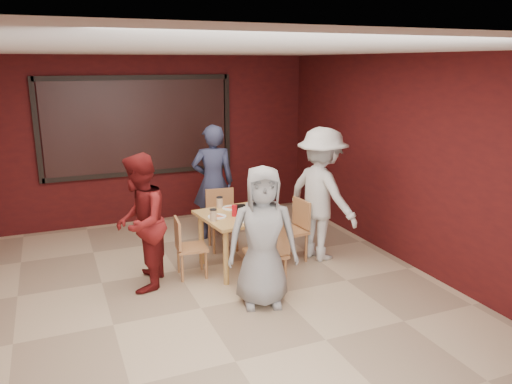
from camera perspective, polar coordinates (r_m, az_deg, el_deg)
name	(u,v)px	position (r m, az deg, el deg)	size (l,w,h in m)	color
floor	(201,308)	(5.80, -6.31, -13.06)	(7.00, 7.00, 0.00)	#C5AC88
window_blinds	(139,126)	(8.57, -13.27, 7.32)	(3.00, 0.02, 1.50)	black
dining_table	(239,221)	(6.57, -1.97, -3.31)	(1.06, 1.06, 0.90)	#DAB159
chair_front	(268,250)	(5.95, 1.39, -6.70)	(0.46, 0.46, 0.92)	#A97441
chair_back	(222,215)	(7.38, -3.95, -2.67)	(0.47, 0.47, 0.87)	#A97441
chair_left	(186,244)	(6.43, -7.97, -5.92)	(0.41, 0.41, 0.78)	#A97441
chair_right	(294,226)	(6.94, 4.40, -3.93)	(0.45, 0.45, 0.85)	#A97441
diner_front	(263,237)	(5.55, 0.76, -5.15)	(0.79, 0.51, 1.61)	gray
diner_back	(213,182)	(7.70, -4.93, 1.12)	(0.65, 0.43, 1.78)	#2E3452
diner_left	(140,223)	(6.11, -13.11, -3.43)	(0.81, 0.63, 1.66)	maroon
diner_right	(322,194)	(6.91, 7.50, -0.28)	(1.19, 0.68, 1.84)	silver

